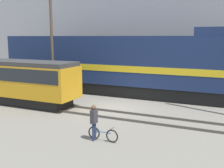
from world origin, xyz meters
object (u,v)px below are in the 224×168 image
at_px(streetcar, 14,79).
at_px(utility_pole_left, 52,39).
at_px(person, 94,119).
at_px(freight_locomotive, 112,64).
at_px(bicycle, 103,134).

height_order(streetcar, utility_pole_left, utility_pole_left).
bearing_deg(person, freight_locomotive, 110.70).
height_order(bicycle, utility_pole_left, utility_pole_left).
xyz_separation_m(freight_locomotive, person, (3.94, -10.43, -1.52)).
bearing_deg(streetcar, person, -25.22).
distance_m(person, utility_pole_left, 11.27).
relative_size(streetcar, person, 5.84).
xyz_separation_m(streetcar, utility_pole_left, (1.18, 3.10, 2.84)).
xyz_separation_m(freight_locomotive, bicycle, (4.34, -10.30, -2.25)).
bearing_deg(freight_locomotive, person, -69.30).
distance_m(streetcar, bicycle, 10.32).
xyz_separation_m(person, utility_pole_left, (-7.78, 7.32, 3.59)).
xyz_separation_m(freight_locomotive, streetcar, (-5.02, -6.21, -0.76)).
distance_m(streetcar, person, 9.93).
bearing_deg(freight_locomotive, streetcar, -128.94).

